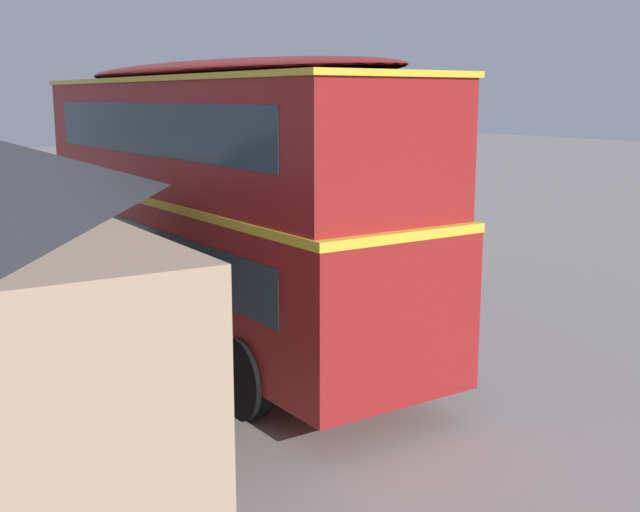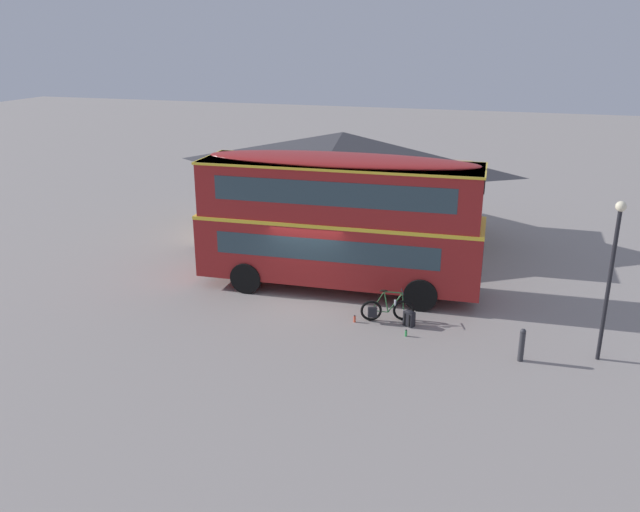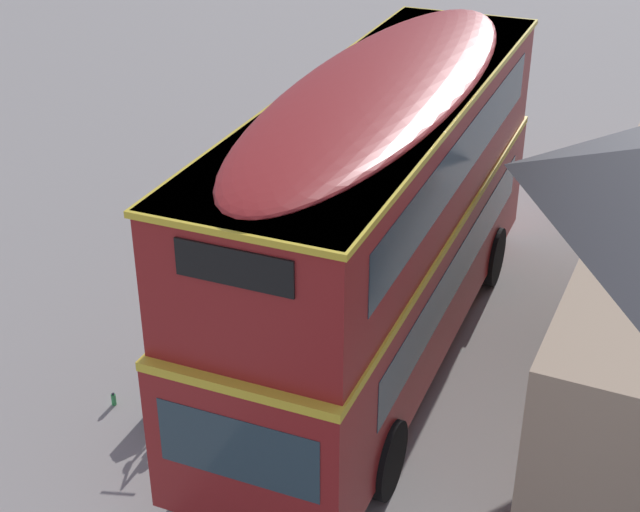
{
  "view_description": "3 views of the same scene",
  "coord_description": "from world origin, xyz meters",
  "px_view_note": "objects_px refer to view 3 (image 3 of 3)",
  "views": [
    {
      "loc": [
        -11.56,
        6.78,
        4.23
      ],
      "look_at": [
        1.2,
        -1.1,
        1.27
      ],
      "focal_mm": 45.57,
      "sensor_mm": 36.0,
      "label": 1
    },
    {
      "loc": [
        6.52,
        -19.52,
        8.6
      ],
      "look_at": [
        0.61,
        -0.52,
        1.77
      ],
      "focal_mm": 36.46,
      "sensor_mm": 36.0,
      "label": 2
    },
    {
      "loc": [
        12.74,
        5.76,
        8.84
      ],
      "look_at": [
        1.58,
        0.54,
        2.09
      ],
      "focal_mm": 52.34,
      "sensor_mm": 36.0,
      "label": 3
    }
  ],
  "objects_px": {
    "backpack_on_ground": "(156,402)",
    "water_bottle_red_squeeze": "(202,349)",
    "water_bottle_green_metal": "(114,399)",
    "touring_bicycle": "(192,371)",
    "double_decker_bus": "(380,210)"
  },
  "relations": [
    {
      "from": "backpack_on_ground",
      "to": "double_decker_bus",
      "type": "bearing_deg",
      "value": 141.3
    },
    {
      "from": "backpack_on_ground",
      "to": "water_bottle_green_metal",
      "type": "bearing_deg",
      "value": -86.99
    },
    {
      "from": "touring_bicycle",
      "to": "water_bottle_red_squeeze",
      "type": "xyz_separation_m",
      "value": [
        -0.9,
        -0.4,
        -0.27
      ]
    },
    {
      "from": "water_bottle_red_squeeze",
      "to": "water_bottle_green_metal",
      "type": "bearing_deg",
      "value": -16.73
    },
    {
      "from": "touring_bicycle",
      "to": "backpack_on_ground",
      "type": "relative_size",
      "value": 3.13
    },
    {
      "from": "touring_bicycle",
      "to": "water_bottle_green_metal",
      "type": "bearing_deg",
      "value": -48.01
    },
    {
      "from": "backpack_on_ground",
      "to": "water_bottle_green_metal",
      "type": "xyz_separation_m",
      "value": [
        0.04,
        -0.75,
        -0.17
      ]
    },
    {
      "from": "double_decker_bus",
      "to": "water_bottle_green_metal",
      "type": "height_order",
      "value": "double_decker_bus"
    },
    {
      "from": "double_decker_bus",
      "to": "water_bottle_green_metal",
      "type": "xyz_separation_m",
      "value": [
        2.97,
        -3.1,
        -2.55
      ]
    },
    {
      "from": "double_decker_bus",
      "to": "backpack_on_ground",
      "type": "distance_m",
      "value": 4.44
    },
    {
      "from": "water_bottle_green_metal",
      "to": "water_bottle_red_squeeze",
      "type": "xyz_separation_m",
      "value": [
        -1.72,
        0.52,
        0.01
      ]
    },
    {
      "from": "touring_bicycle",
      "to": "water_bottle_red_squeeze",
      "type": "distance_m",
      "value": 1.02
    },
    {
      "from": "backpack_on_ground",
      "to": "water_bottle_red_squeeze",
      "type": "relative_size",
      "value": 2.28
    },
    {
      "from": "touring_bicycle",
      "to": "backpack_on_ground",
      "type": "distance_m",
      "value": 0.81
    },
    {
      "from": "water_bottle_green_metal",
      "to": "backpack_on_ground",
      "type": "bearing_deg",
      "value": 93.01
    }
  ]
}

